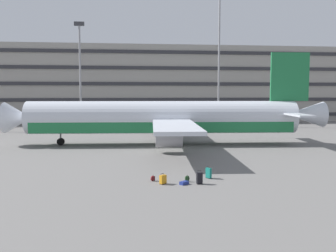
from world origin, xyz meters
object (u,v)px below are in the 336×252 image
object	(u,v)px
airliner	(166,119)
backpack_purple	(153,178)
suitcase_teal	(163,179)
backpack_navy	(187,179)
suitcase_red	(184,183)
suitcase_large	(209,173)
suitcase_upright	(199,178)

from	to	relation	value
airliner	backpack_purple	world-z (taller)	airliner
suitcase_teal	backpack_navy	xyz separation A→B (m)	(1.83, 0.51, -0.13)
suitcase_red	suitcase_teal	bearing A→B (deg)	169.64
suitcase_large	backpack_navy	world-z (taller)	suitcase_large
suitcase_red	backpack_purple	bearing A→B (deg)	149.04
airliner	suitcase_upright	world-z (taller)	airliner
suitcase_teal	backpack_purple	world-z (taller)	suitcase_teal
suitcase_upright	suitcase_teal	bearing A→B (deg)	173.54
suitcase_red	backpack_navy	size ratio (longest dim) A/B	1.41
suitcase_upright	backpack_navy	size ratio (longest dim) A/B	1.92
airliner	backpack_purple	bearing A→B (deg)	-99.20
backpack_purple	backpack_navy	size ratio (longest dim) A/B	0.88
suitcase_large	suitcase_red	size ratio (longest dim) A/B	1.26
backpack_purple	suitcase_teal	bearing A→B (deg)	-57.03
airliner	suitcase_teal	distance (m)	20.08
suitcase_large	backpack_navy	distance (m)	1.98
suitcase_teal	backpack_navy	world-z (taller)	suitcase_teal
airliner	suitcase_upright	xyz separation A→B (m)	(0.20, -20.02, -2.78)
suitcase_upright	backpack_purple	distance (m)	3.50
suitcase_red	airliner	bearing A→B (deg)	87.44
airliner	suitcase_upright	bearing A→B (deg)	-89.43
backpack_purple	backpack_navy	distance (m)	2.54
suitcase_large	suitcase_teal	world-z (taller)	suitcase_large
airliner	backpack_navy	world-z (taller)	airliner
suitcase_red	suitcase_upright	bearing A→B (deg)	-1.09
airliner	backpack_navy	bearing A→B (deg)	-91.62
suitcase_upright	backpack_navy	bearing A→B (deg)	132.90
suitcase_large	backpack_purple	bearing A→B (deg)	-175.58
suitcase_teal	suitcase_large	bearing A→B (deg)	20.37
suitcase_large	suitcase_teal	xyz separation A→B (m)	(-3.61, -1.34, -0.08)
suitcase_teal	backpack_purple	size ratio (longest dim) A/B	1.67
suitcase_large	backpack_purple	distance (m)	4.29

